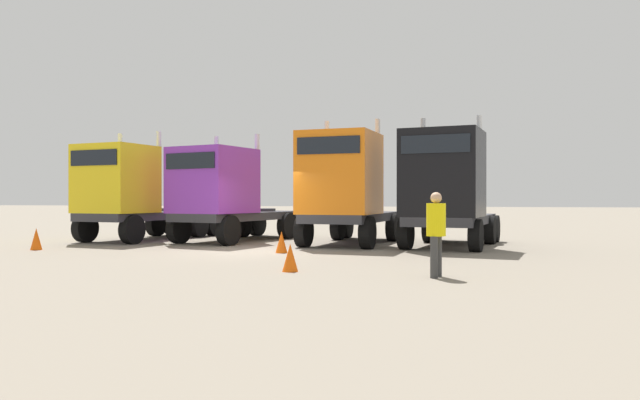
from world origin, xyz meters
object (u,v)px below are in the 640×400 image
traffic_cone_far (281,242)px  visitor_in_hivis (436,228)px  semi_truck_yellow (130,193)px  semi_truck_black (446,188)px  traffic_cone_mid (36,239)px  semi_truck_orange (345,187)px  traffic_cone_near (290,258)px  semi_truck_purple (224,193)px

traffic_cone_far → visitor_in_hivis: bearing=-42.8°
semi_truck_yellow → traffic_cone_far: semi_truck_yellow is taller
semi_truck_yellow → semi_truck_black: semi_truck_black is taller
traffic_cone_mid → traffic_cone_far: size_ratio=1.06×
semi_truck_orange → traffic_cone_far: (-1.27, -3.20, -1.69)m
traffic_cone_near → visitor_in_hivis: bearing=-3.2°
semi_truck_purple → visitor_in_hivis: 11.58m
semi_truck_purple → semi_truck_orange: (4.69, -0.42, 0.19)m
traffic_cone_mid → semi_truck_black: bearing=17.3°
semi_truck_black → traffic_cone_near: size_ratio=9.55×
semi_truck_orange → traffic_cone_far: 3.83m
semi_truck_purple → traffic_cone_far: semi_truck_purple is taller
visitor_in_hivis → semi_truck_yellow: bearing=-19.7°
visitor_in_hivis → traffic_cone_far: 6.62m
semi_truck_black → visitor_in_hivis: 7.49m
semi_truck_purple → traffic_cone_far: bearing=56.5°
semi_truck_yellow → traffic_cone_mid: semi_truck_yellow is taller
semi_truck_orange → traffic_cone_mid: 10.17m
semi_truck_purple → traffic_cone_mid: size_ratio=9.67×
semi_truck_black → traffic_cone_mid: semi_truck_black is taller
semi_truck_orange → visitor_in_hivis: size_ratio=3.56×
traffic_cone_mid → traffic_cone_far: (7.86, 0.95, -0.02)m
traffic_cone_mid → semi_truck_yellow: bearing=80.1°
semi_truck_orange → visitor_in_hivis: (3.56, -7.67, -0.99)m
visitor_in_hivis → traffic_cone_mid: visitor_in_hivis is taller
traffic_cone_mid → visitor_in_hivis: bearing=-15.5°
traffic_cone_near → traffic_cone_far: 4.58m
semi_truck_orange → visitor_in_hivis: 8.51m
semi_truck_purple → traffic_cone_far: 5.20m
semi_truck_yellow → traffic_cone_far: size_ratio=10.23×
semi_truck_yellow → traffic_cone_mid: size_ratio=9.67×
semi_truck_yellow → traffic_cone_near: bearing=58.2°
semi_truck_orange → traffic_cone_mid: semi_truck_orange is taller
semi_truck_black → traffic_cone_near: semi_truck_black is taller
semi_truck_orange → semi_truck_black: semi_truck_orange is taller
visitor_in_hivis → traffic_cone_far: (-4.83, 4.47, -0.70)m
semi_truck_yellow → traffic_cone_mid: 4.52m
traffic_cone_near → traffic_cone_far: size_ratio=0.96×
semi_truck_orange → semi_truck_yellow: bearing=-85.3°
semi_truck_yellow → visitor_in_hivis: 14.25m
semi_truck_yellow → visitor_in_hivis: (11.96, -7.71, -0.82)m
traffic_cone_far → semi_truck_yellow: bearing=155.5°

